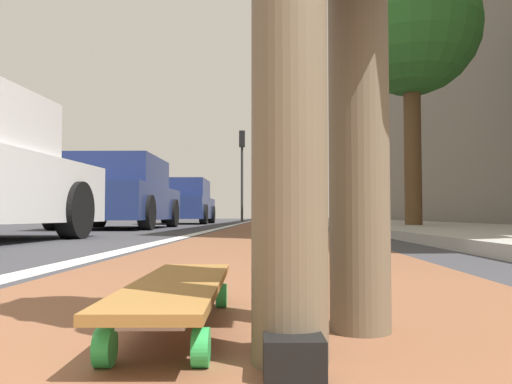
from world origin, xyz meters
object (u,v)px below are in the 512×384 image
skateboard (178,290)px  parked_car_far (183,203)px  parked_car_mid (120,194)px  traffic_light (242,159)px  street_tree_mid (411,29)px

skateboard → parked_car_far: bearing=9.9°
skateboard → parked_car_far: (16.17, 2.81, 0.61)m
parked_car_mid → traffic_light: bearing=-6.7°
parked_car_far → traffic_light: size_ratio=0.94×
parked_car_far → street_tree_mid: 10.01m
parked_car_mid → traffic_light: traffic_light is taller
skateboard → traffic_light: (24.24, 1.32, 2.97)m
traffic_light → street_tree_mid: size_ratio=0.88×
traffic_light → street_tree_mid: bearing=-165.4°
street_tree_mid → parked_car_mid: bearing=78.1°
parked_car_mid → skateboard: bearing=-162.6°
skateboard → parked_car_far: size_ratio=0.20×
traffic_light → parked_car_mid: bearing=173.3°
skateboard → street_tree_mid: street_tree_mid is taller
parked_car_mid → traffic_light: 14.84m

